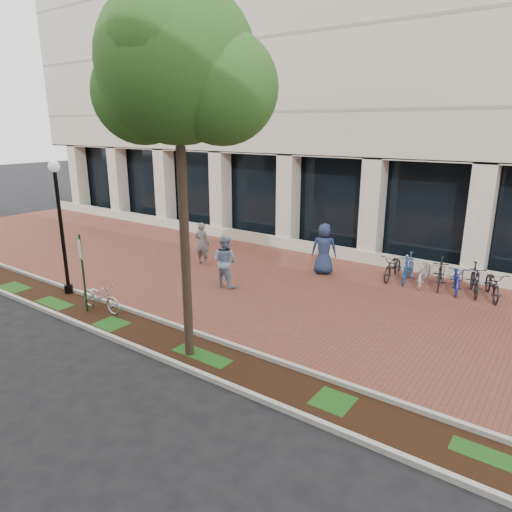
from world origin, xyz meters
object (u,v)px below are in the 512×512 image
Objects in this scene: pedestrian_right at (324,249)px; street_tree at (180,75)px; locked_bicycle at (101,297)px; bike_rack_cluster at (440,274)px; lamppost at (61,221)px; pedestrian_left at (202,243)px; parking_sign at (82,263)px; bollard at (406,266)px; pedestrian_mid at (225,261)px.

street_tree is at bearing 68.23° from pedestrian_right.
locked_bicycle is 11.21m from bike_rack_cluster.
locked_bicycle is 0.40× the size of bike_rack_cluster.
lamppost is 12.79m from bike_rack_cluster.
street_tree is 7.29m from locked_bicycle.
pedestrian_left is (1.39, 5.13, -1.61)m from lamppost.
bollard is at bearing 68.60° from parking_sign.
pedestrian_right is at bearing 92.78° from street_tree.
parking_sign is 1.24× the size of pedestrian_right.
pedestrian_mid reaches higher than pedestrian_left.
parking_sign is 2.21m from lamppost.
pedestrian_right is 0.45× the size of bike_rack_cluster.
parking_sign is 11.69m from bike_rack_cluster.
pedestrian_right is at bearing -175.61° from bike_rack_cluster.
bollard is (8.68, 8.17, -2.01)m from lamppost.
street_tree reaches higher than parking_sign.
bike_rack_cluster is (7.78, 8.07, 0.05)m from locked_bicycle.
street_tree reaches higher than pedestrian_mid.
pedestrian_left is (-0.80, 5.43, 0.41)m from locked_bicycle.
bollard is at bearing 75.18° from street_tree.
bike_rack_cluster is (4.01, 0.90, -0.47)m from pedestrian_right.
bike_rack_cluster is (3.64, 8.49, -5.94)m from street_tree.
street_tree reaches higher than pedestrian_left.
pedestrian_left is (-4.94, 5.85, -5.58)m from street_tree.
pedestrian_mid is 2.04× the size of bollard.
pedestrian_mid is (-2.46, 4.29, -5.52)m from street_tree.
bike_rack_cluster is at bearing -174.20° from pedestrian_left.
street_tree reaches higher than locked_bicycle.
street_tree is 9.36m from pedestrian_right.
pedestrian_left reaches higher than bollard.
street_tree is at bearing 118.88° from pedestrian_left.
street_tree is at bearing -121.52° from bike_rack_cluster.
bike_rack_cluster is (9.97, 7.77, -1.97)m from lamppost.
lamppost is 5.56m from pedestrian_left.
lamppost is 3.00m from locked_bicycle.
bike_rack_cluster is at bearing 66.76° from street_tree.
lamppost is 7.50m from street_tree.
pedestrian_right reaches higher than bollard.
street_tree is at bearing -6.46° from lamppost.
street_tree is 1.95× the size of bike_rack_cluster.
bike_rack_cluster is at bearing 62.34° from parking_sign.
pedestrian_mid is 6.67m from bollard.
lamppost is 2.26× the size of pedestrian_right.
pedestrian_right is (3.77, 7.17, 0.52)m from locked_bicycle.
pedestrian_right is (4.57, 1.73, 0.11)m from pedestrian_left.
street_tree is 9.25× the size of bollard.
parking_sign is 0.29× the size of street_tree.
lamppost is at bearing -150.35° from bike_rack_cluster.
parking_sign is 2.67× the size of bollard.
parking_sign is at bearing 83.79° from pedestrian_left.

